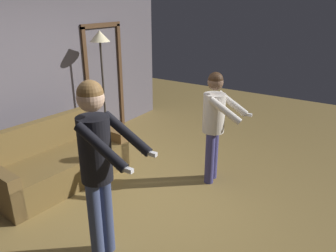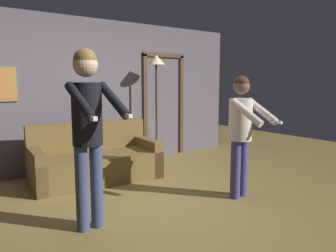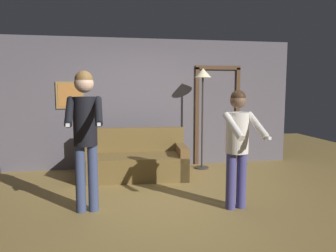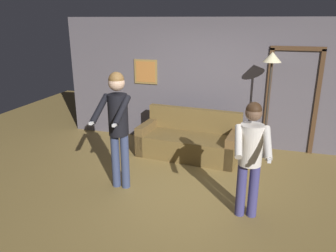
{
  "view_description": "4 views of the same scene",
  "coord_description": "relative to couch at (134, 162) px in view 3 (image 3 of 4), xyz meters",
  "views": [
    {
      "loc": [
        -2.87,
        -2.26,
        2.46
      ],
      "look_at": [
        0.16,
        -0.29,
        1.07
      ],
      "focal_mm": 35.0,
      "sensor_mm": 36.0,
      "label": 1
    },
    {
      "loc": [
        -2.23,
        -3.32,
        1.51
      ],
      "look_at": [
        -0.03,
        -0.31,
        1.01
      ],
      "focal_mm": 35.0,
      "sensor_mm": 36.0,
      "label": 2
    },
    {
      "loc": [
        -0.71,
        -4.52,
        1.62
      ],
      "look_at": [
        0.1,
        -0.27,
        1.11
      ],
      "focal_mm": 35.0,
      "sensor_mm": 36.0,
      "label": 3
    },
    {
      "loc": [
        1.08,
        -4.52,
        2.56
      ],
      "look_at": [
        -0.12,
        -0.46,
        1.17
      ],
      "focal_mm": 35.0,
      "sensor_mm": 36.0,
      "label": 4
    }
  ],
  "objects": [
    {
      "name": "person_standing_left",
      "position": [
        -0.75,
        -1.58,
        0.85
      ],
      "size": [
        0.44,
        0.71,
        1.84
      ],
      "color": "#364166",
      "rests_on": "ground_plane"
    },
    {
      "name": "torchiere_lamp",
      "position": [
        1.4,
        0.39,
        1.39
      ],
      "size": [
        0.33,
        0.33,
        2.0
      ],
      "color": "#332D28",
      "rests_on": "ground_plane"
    },
    {
      "name": "ground_plane",
      "position": [
        0.23,
        -1.32,
        -0.28
      ],
      "size": [
        12.0,
        12.0,
        0.0
      ],
      "primitive_type": "plane",
      "color": "olive"
    },
    {
      "name": "back_wall_assembly",
      "position": [
        0.24,
        0.82,
        1.02
      ],
      "size": [
        6.4,
        0.1,
        2.6
      ],
      "color": "#59535B",
      "rests_on": "ground_plane"
    },
    {
      "name": "person_standing_right",
      "position": [
        1.22,
        -1.83,
        0.67
      ],
      "size": [
        0.48,
        0.61,
        1.59
      ],
      "color": "#3E3C77",
      "rests_on": "ground_plane"
    },
    {
      "name": "couch",
      "position": [
        0.0,
        0.0,
        0.0
      ],
      "size": [
        1.97,
        1.01,
        0.87
      ],
      "color": "brown",
      "rests_on": "ground_plane"
    }
  ]
}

